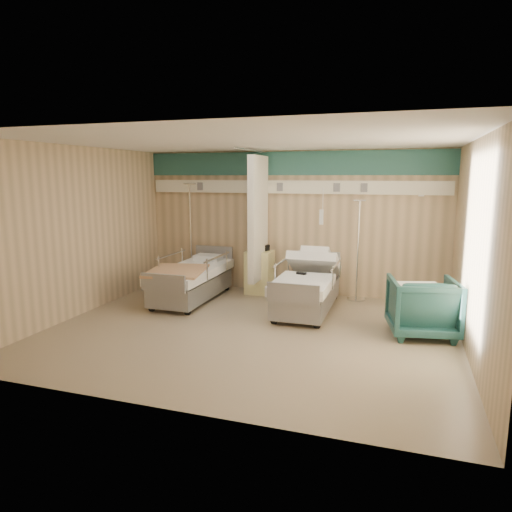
% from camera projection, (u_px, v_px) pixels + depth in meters
% --- Properties ---
extents(ground, '(6.00, 5.00, 0.00)m').
position_uv_depth(ground, '(250.00, 331.00, 6.91)').
color(ground, gray).
rests_on(ground, ground).
extents(room_walls, '(6.04, 5.04, 2.82)m').
position_uv_depth(room_walls, '(254.00, 206.00, 6.83)').
color(room_walls, tan).
rests_on(room_walls, ground).
extents(bed_right, '(1.00, 2.16, 0.63)m').
position_uv_depth(bed_right, '(307.00, 293.00, 7.89)').
color(bed_right, white).
rests_on(bed_right, ground).
extents(bed_left, '(1.00, 2.16, 0.63)m').
position_uv_depth(bed_left, '(192.00, 284.00, 8.56)').
color(bed_left, white).
rests_on(bed_left, ground).
extents(bedside_cabinet, '(0.50, 0.48, 0.85)m').
position_uv_depth(bedside_cabinet, '(260.00, 272.00, 9.06)').
color(bedside_cabinet, '#EDE394').
rests_on(bedside_cabinet, ground).
extents(visitor_armchair, '(1.08, 1.10, 0.86)m').
position_uv_depth(visitor_armchair, '(422.00, 307.00, 6.65)').
color(visitor_armchair, '#1C4745').
rests_on(visitor_armchair, ground).
extents(waffle_blanket, '(0.70, 0.66, 0.07)m').
position_uv_depth(waffle_blanket, '(422.00, 275.00, 6.60)').
color(waffle_blanket, silver).
rests_on(waffle_blanket, visitor_armchair).
extents(iv_stand_right, '(0.34, 0.34, 1.88)m').
position_uv_depth(iv_stand_right, '(357.00, 280.00, 8.55)').
color(iv_stand_right, silver).
rests_on(iv_stand_right, ground).
extents(iv_stand_left, '(0.39, 0.39, 2.17)m').
position_uv_depth(iv_stand_left, '(192.00, 266.00, 9.60)').
color(iv_stand_left, silver).
rests_on(iv_stand_left, ground).
extents(call_remote, '(0.18, 0.11, 0.04)m').
position_uv_depth(call_remote, '(301.00, 273.00, 7.89)').
color(call_remote, black).
rests_on(call_remote, bed_right).
extents(tan_blanket, '(1.16, 1.35, 0.04)m').
position_uv_depth(tan_blanket, '(177.00, 271.00, 8.09)').
color(tan_blanket, tan).
rests_on(tan_blanket, bed_left).
extents(toiletry_bag, '(0.25, 0.19, 0.12)m').
position_uv_depth(toiletry_bag, '(263.00, 248.00, 9.05)').
color(toiletry_bag, black).
rests_on(toiletry_bag, bedside_cabinet).
extents(white_cup, '(0.10, 0.10, 0.13)m').
position_uv_depth(white_cup, '(252.00, 248.00, 9.01)').
color(white_cup, white).
rests_on(white_cup, bedside_cabinet).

